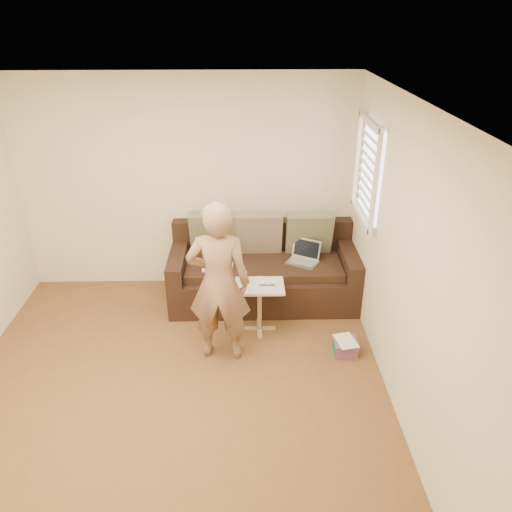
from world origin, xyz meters
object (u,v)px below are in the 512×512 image
sofa (264,268)px  side_table (260,307)px  person (219,283)px  drinking_glass (244,276)px  striped_box (345,347)px  laptop_white (218,267)px  laptop_silver (302,263)px

sofa → side_table: size_ratio=3.85×
person → drinking_glass: bearing=-111.2°
side_table → striped_box: side_table is taller
laptop_white → drinking_glass: drinking_glass is taller
laptop_white → striped_box: laptop_white is taller
side_table → striped_box: (0.87, -0.44, -0.21)m
laptop_silver → side_table: bearing=-102.7°
laptop_silver → person: 1.40m
striped_box → laptop_white: bearing=145.0°
drinking_glass → laptop_white: bearing=125.5°
person → side_table: person is taller
side_table → drinking_glass: bearing=154.5°
laptop_white → person: size_ratio=0.21×
person → laptop_white: bearing=-81.8°
person → striped_box: (1.28, -0.02, -0.77)m
sofa → person: size_ratio=1.31×
laptop_white → laptop_silver: bearing=5.5°
side_table → drinking_glass: drinking_glass is taller
sofa → drinking_glass: sofa is taller
laptop_white → striped_box: (1.34, -0.94, -0.44)m
laptop_silver → striped_box: bearing=-41.5°
laptop_silver → striped_box: laptop_silver is taller
side_table → person: bearing=-134.0°
laptop_silver → sofa: bearing=-158.8°
striped_box → person: bearing=179.2°
sofa → side_table: sofa is taller
drinking_glass → sofa: bearing=67.3°
person → striped_box: 1.49m
laptop_silver → drinking_glass: bearing=-114.8°
person → side_table: 0.81m
laptop_silver → laptop_white: laptop_white is taller
sofa → striped_box: (0.81, -1.08, -0.35)m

